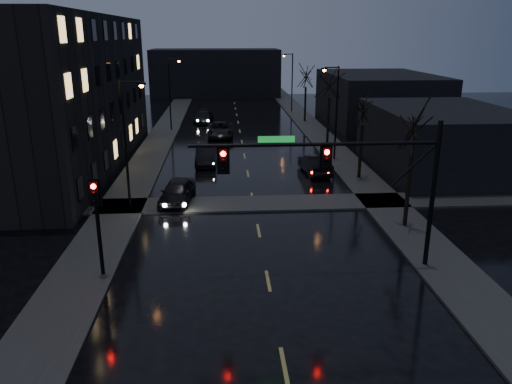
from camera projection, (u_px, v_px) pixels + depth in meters
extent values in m
cube|color=#2D2D2B|center=(154.00, 149.00, 47.49)|extent=(3.00, 140.00, 0.12)
cube|color=#2D2D2B|center=(330.00, 147.00, 48.56)|extent=(3.00, 140.00, 0.12)
cube|color=#2D2D2B|center=(254.00, 204.00, 32.34)|extent=(40.00, 3.00, 0.12)
cube|color=black|center=(42.00, 93.00, 40.43)|extent=(12.00, 30.00, 12.00)
cube|color=black|center=(442.00, 140.00, 39.71)|extent=(10.00, 14.00, 5.00)
cube|color=black|center=(378.00, 99.00, 60.56)|extent=(12.00, 18.00, 6.00)
cube|color=black|center=(216.00, 73.00, 87.52)|extent=(22.00, 10.00, 8.00)
cylinder|color=black|center=(432.00, 196.00, 22.74)|extent=(0.22, 0.22, 7.00)
cylinder|color=black|center=(315.00, 144.00, 21.64)|extent=(11.00, 0.16, 0.16)
cylinder|color=black|center=(414.00, 165.00, 22.22)|extent=(2.05, 0.10, 2.05)
cube|color=#0C591E|center=(276.00, 139.00, 21.45)|extent=(1.60, 0.04, 0.28)
cube|color=black|center=(223.00, 160.00, 21.58)|extent=(0.35, 0.28, 1.05)
sphere|color=#FF0705|center=(223.00, 154.00, 21.33)|extent=(0.22, 0.22, 0.22)
cube|color=black|center=(326.00, 159.00, 21.86)|extent=(0.35, 0.28, 1.05)
sphere|color=#FF0705|center=(327.00, 152.00, 21.61)|extent=(0.22, 0.22, 0.22)
cylinder|color=black|center=(99.00, 231.00, 22.18)|extent=(0.18, 0.18, 4.40)
cube|color=black|center=(95.00, 193.00, 21.64)|extent=(0.35, 0.28, 1.05)
sphere|color=#FF0705|center=(93.00, 187.00, 21.38)|extent=(0.22, 0.22, 0.22)
cylinder|color=black|center=(408.00, 190.00, 27.94)|extent=(0.24, 0.24, 4.40)
cylinder|color=black|center=(360.00, 152.00, 37.49)|extent=(0.24, 0.24, 4.12)
cylinder|color=black|center=(328.00, 122.00, 48.81)|extent=(0.24, 0.24, 4.68)
cylinder|color=black|center=(305.00, 104.00, 62.18)|extent=(0.24, 0.24, 4.29)
cylinder|color=black|center=(126.00, 148.00, 30.17)|extent=(0.16, 0.16, 8.00)
cylinder|color=black|center=(131.00, 82.00, 29.03)|extent=(1.20, 0.10, 0.10)
cube|color=black|center=(141.00, 84.00, 29.10)|extent=(0.50, 0.25, 0.15)
sphere|color=orange|center=(141.00, 85.00, 29.13)|extent=(0.28, 0.28, 0.28)
cylinder|color=black|center=(170.00, 95.00, 55.84)|extent=(0.16, 0.16, 8.00)
cylinder|color=black|center=(173.00, 59.00, 54.70)|extent=(1.20, 0.10, 0.10)
cube|color=black|center=(179.00, 60.00, 54.76)|extent=(0.50, 0.25, 0.15)
sphere|color=orange|center=(179.00, 61.00, 54.80)|extent=(0.28, 0.28, 0.28)
cylinder|color=black|center=(336.00, 114.00, 42.57)|extent=(0.16, 0.16, 8.00)
cylinder|color=black|center=(331.00, 67.00, 41.35)|extent=(1.20, 0.10, 0.10)
cube|color=black|center=(324.00, 69.00, 41.34)|extent=(0.50, 0.25, 0.15)
sphere|color=orange|center=(324.00, 70.00, 41.37)|extent=(0.28, 0.28, 0.28)
cylinder|color=black|center=(292.00, 83.00, 69.19)|extent=(0.16, 0.16, 8.00)
cylinder|color=black|center=(288.00, 54.00, 67.96)|extent=(1.20, 0.10, 0.10)
cube|color=black|center=(284.00, 55.00, 67.96)|extent=(0.50, 0.25, 0.15)
sphere|color=orange|center=(284.00, 56.00, 67.99)|extent=(0.28, 0.28, 0.28)
imported|color=black|center=(177.00, 192.00, 32.33)|extent=(2.46, 4.83, 1.58)
imported|color=black|center=(206.00, 155.00, 42.02)|extent=(1.74, 4.82, 1.58)
imported|color=black|center=(221.00, 130.00, 53.23)|extent=(2.74, 5.75, 1.58)
imported|color=black|center=(204.00, 117.00, 61.63)|extent=(2.58, 5.21, 1.45)
imported|color=black|center=(315.00, 164.00, 39.26)|extent=(2.12, 4.84, 1.55)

